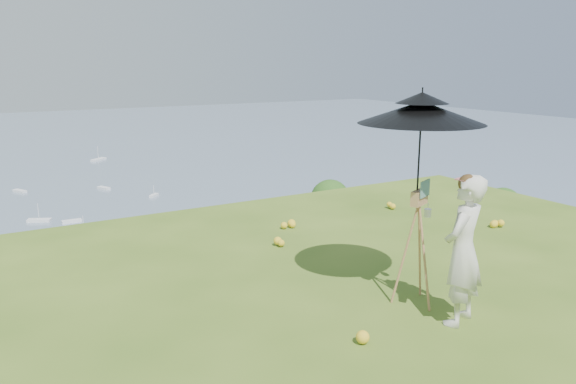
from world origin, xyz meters
TOP-DOWN VIEW (x-y plane):
  - shoreline_tier at (0.00, 75.00)m, footprint 170.00×28.00m
  - slope_trees at (0.00, 35.00)m, footprint 110.00×50.00m
  - harbor_town at (0.00, 75.00)m, footprint 110.00×22.00m
  - painter at (1.39, 1.11)m, footprint 0.68×0.57m
  - field_easel at (1.33, 1.72)m, footprint 0.72×0.72m
  - sun_umbrella at (1.32, 1.75)m, footprint 1.72×1.72m
  - painter_cap at (1.39, 1.11)m, footprint 0.23×0.26m

SIDE VIEW (x-z plane):
  - shoreline_tier at x=0.00m, z-range -40.00..-32.00m
  - harbor_town at x=0.00m, z-range -32.00..-27.00m
  - slope_trees at x=0.00m, z-range -18.00..-12.00m
  - field_easel at x=1.33m, z-range 0.00..1.44m
  - painter at x=1.39m, z-range 0.00..1.59m
  - painter_cap at x=1.39m, z-range 1.50..1.60m
  - sun_umbrella at x=1.32m, z-range 1.18..2.42m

